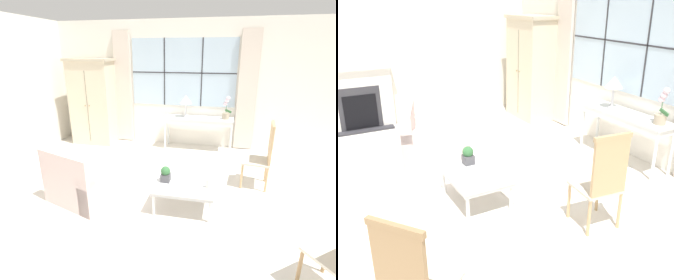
% 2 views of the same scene
% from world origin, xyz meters
% --- Properties ---
extents(ground_plane, '(14.00, 14.00, 0.00)m').
position_xyz_m(ground_plane, '(0.00, 0.00, 0.00)').
color(ground_plane, silver).
extents(wall_back_windowed, '(7.20, 0.14, 2.80)m').
position_xyz_m(wall_back_windowed, '(0.00, 3.02, 1.40)').
color(wall_back_windowed, white).
rests_on(wall_back_windowed, ground_plane).
extents(armoire, '(1.04, 0.62, 1.99)m').
position_xyz_m(armoire, '(-2.09, 2.67, 1.00)').
color(armoire, beige).
rests_on(armoire, ground_plane).
extents(console_table, '(1.53, 0.41, 0.73)m').
position_xyz_m(console_table, '(0.41, 2.74, 0.65)').
color(console_table, silver).
rests_on(console_table, ground_plane).
extents(table_lamp, '(0.27, 0.27, 0.48)m').
position_xyz_m(table_lamp, '(0.12, 2.73, 1.12)').
color(table_lamp, silver).
rests_on(table_lamp, console_table).
extents(potted_orchid, '(0.20, 0.16, 0.50)m').
position_xyz_m(potted_orchid, '(1.00, 2.75, 0.92)').
color(potted_orchid, tan).
rests_on(potted_orchid, console_table).
extents(armchair_upholstered, '(1.19, 1.20, 0.84)m').
position_xyz_m(armchair_upholstered, '(-0.98, 0.27, 0.28)').
color(armchair_upholstered, beige).
rests_on(armchair_upholstered, ground_plane).
extents(side_chair_wooden, '(0.48, 0.48, 1.09)m').
position_xyz_m(side_chair_wooden, '(1.63, 1.20, 0.59)').
color(side_chair_wooden, beige).
rests_on(side_chair_wooden, ground_plane).
extents(coffee_table, '(0.85, 0.63, 0.38)m').
position_xyz_m(coffee_table, '(0.50, 0.29, 0.34)').
color(coffee_table, silver).
rests_on(coffee_table, ground_plane).
extents(potted_plant_small, '(0.14, 0.14, 0.23)m').
position_xyz_m(potted_plant_small, '(0.22, 0.32, 0.49)').
color(potted_plant_small, '#4C4C51').
rests_on(potted_plant_small, coffee_table).
extents(pillar_candle, '(0.11, 0.11, 0.14)m').
position_xyz_m(pillar_candle, '(0.83, 0.26, 0.44)').
color(pillar_candle, silver).
rests_on(pillar_candle, coffee_table).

